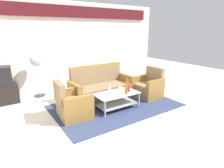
{
  "coord_description": "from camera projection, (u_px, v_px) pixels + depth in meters",
  "views": [
    {
      "loc": [
        -2.61,
        -3.0,
        1.93
      ],
      "look_at": [
        -0.2,
        0.62,
        0.65
      ],
      "focal_mm": 29.8,
      "sensor_mm": 36.0,
      "label": 1
    }
  ],
  "objects": [
    {
      "name": "armchair_left",
      "position": [
        73.0,
        105.0,
        4.19
      ],
      "size": [
        0.75,
        0.8,
        0.85
      ],
      "rotation": [
        0.0,
        0.0,
        -1.64
      ],
      "color": "#7F6647",
      "rests_on": "rug"
    },
    {
      "name": "coffee_table",
      "position": [
        117.0,
        98.0,
        4.64
      ],
      "size": [
        1.1,
        0.6,
        0.4
      ],
      "color": "silver",
      "rests_on": "rug"
    },
    {
      "name": "pedestal_fan",
      "position": [
        36.0,
        63.0,
        5.32
      ],
      "size": [
        0.36,
        0.36,
        1.27
      ],
      "color": "#2D2D33",
      "rests_on": "ground"
    },
    {
      "name": "cup",
      "position": [
        120.0,
        89.0,
        4.78
      ],
      "size": [
        0.08,
        0.08,
        0.1
      ],
      "primitive_type": "cylinder",
      "color": "silver",
      "rests_on": "coffee_table"
    },
    {
      "name": "armchair_right",
      "position": [
        148.0,
        87.0,
        5.47
      ],
      "size": [
        0.73,
        0.79,
        0.85
      ],
      "rotation": [
        0.0,
        0.0,
        1.61
      ],
      "color": "#7F6647",
      "rests_on": "rug"
    },
    {
      "name": "tv_stand",
      "position": [
        2.0,
        94.0,
        4.98
      ],
      "size": [
        0.8,
        0.5,
        0.52
      ],
      "primitive_type": "cube",
      "color": "black",
      "rests_on": "ground"
    },
    {
      "name": "rug",
      "position": [
        116.0,
        105.0,
        4.89
      ],
      "size": [
        3.18,
        2.02,
        0.01
      ],
      "primitive_type": "cube",
      "color": "#2D3856",
      "rests_on": "ground"
    },
    {
      "name": "ground_plane",
      "position": [
        134.0,
        116.0,
        4.33
      ],
      "size": [
        14.0,
        14.0,
        0.0
      ],
      "primitive_type": "plane",
      "color": "beige"
    },
    {
      "name": "wall_back",
      "position": [
        77.0,
        43.0,
        6.35
      ],
      "size": [
        6.52,
        0.19,
        2.8
      ],
      "color": "silver",
      "rests_on": "ground"
    },
    {
      "name": "bottle_orange",
      "position": [
        127.0,
        85.0,
        4.84
      ],
      "size": [
        0.07,
        0.07,
        0.31
      ],
      "color": "#D85919",
      "rests_on": "coffee_table"
    },
    {
      "name": "bottle_clear",
      "position": [
        109.0,
        90.0,
        4.56
      ],
      "size": [
        0.07,
        0.07,
        0.25
      ],
      "color": "silver",
      "rests_on": "coffee_table"
    },
    {
      "name": "couch",
      "position": [
        101.0,
        89.0,
        5.25
      ],
      "size": [
        1.81,
        0.78,
        0.96
      ],
      "rotation": [
        0.0,
        0.0,
        3.16
      ],
      "color": "#7F6647",
      "rests_on": "rug"
    },
    {
      "name": "bottle_red",
      "position": [
        129.0,
        88.0,
        4.7
      ],
      "size": [
        0.06,
        0.06,
        0.22
      ],
      "color": "red",
      "rests_on": "coffee_table"
    },
    {
      "name": "bottle_brown",
      "position": [
        126.0,
        90.0,
        4.53
      ],
      "size": [
        0.07,
        0.07,
        0.25
      ],
      "color": "brown",
      "rests_on": "coffee_table"
    }
  ]
}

